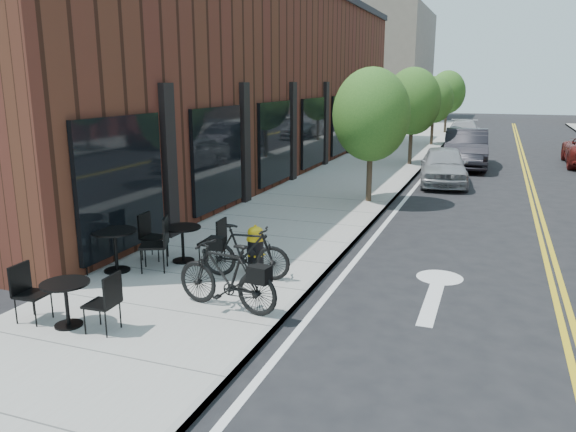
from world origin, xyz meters
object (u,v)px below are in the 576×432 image
at_px(parked_car_b, 466,148).
at_px(bistro_set_b, 183,239).
at_px(bicycle_left, 226,276).
at_px(parked_car_a, 444,166).
at_px(fire_hydrant, 256,249).
at_px(bicycle_right, 245,252).
at_px(parked_car_c, 463,132).
at_px(bistro_set_c, 115,245).
at_px(bistro_set_a, 66,298).

bearing_deg(parked_car_b, bistro_set_b, -108.77).
height_order(bicycle_left, parked_car_a, parked_car_a).
distance_m(fire_hydrant, bistro_set_b, 1.54).
distance_m(bistro_set_b, parked_car_b, 16.08).
height_order(bicycle_right, parked_car_c, parked_car_c).
bearing_deg(bicycle_right, parked_car_a, -17.55).
relative_size(bistro_set_c, parked_car_b, 0.39).
relative_size(bistro_set_c, parked_car_c, 0.41).
relative_size(bistro_set_a, bistro_set_b, 0.95).
bearing_deg(bistro_set_b, bistro_set_a, -93.13).
distance_m(fire_hydrant, parked_car_b, 15.74).
bearing_deg(bistro_set_b, parked_car_b, 71.40).
xyz_separation_m(bicycle_left, parked_car_a, (2.01, 12.86, 0.01)).
distance_m(bicycle_left, bistro_set_c, 2.84).
xyz_separation_m(bicycle_right, bistro_set_b, (-1.54, 0.44, -0.03)).
relative_size(bistro_set_b, parked_car_a, 0.43).
relative_size(fire_hydrant, parked_car_c, 0.19).
relative_size(bicycle_right, parked_car_c, 0.36).
relative_size(bistro_set_a, parked_car_b, 0.33).
bearing_deg(bistro_set_b, bicycle_right, -19.02).
height_order(bistro_set_b, parked_car_a, parked_car_a).
xyz_separation_m(bistro_set_b, bistro_set_c, (-0.85, -0.93, 0.05)).
xyz_separation_m(bicycle_left, parked_car_b, (2.50, 17.29, 0.14)).
height_order(fire_hydrant, bicycle_left, bicycle_left).
bearing_deg(bicycle_left, bicycle_right, -159.15).
height_order(parked_car_a, parked_car_b, parked_car_b).
relative_size(bistro_set_a, parked_car_c, 0.35).
bearing_deg(parked_car_c, parked_car_a, -91.51).
xyz_separation_m(bistro_set_a, parked_car_c, (3.69, 28.06, 0.11)).
distance_m(bistro_set_a, parked_car_a, 14.73).
relative_size(bicycle_right, parked_car_b, 0.34).
relative_size(bistro_set_b, bistro_set_c, 0.89).
xyz_separation_m(bistro_set_c, parked_car_a, (4.71, 11.98, 0.04)).
relative_size(fire_hydrant, bistro_set_a, 0.55).
distance_m(parked_car_a, parked_car_c, 13.85).
bearing_deg(bicycle_left, bistro_set_a, -46.13).
distance_m(bicycle_left, parked_car_b, 17.47).
xyz_separation_m(bicycle_right, parked_car_a, (2.33, 11.49, 0.05)).
xyz_separation_m(fire_hydrant, bicycle_right, (-0.00, -0.44, 0.08)).
relative_size(bicycle_right, bistro_set_c, 0.86).
distance_m(bistro_set_a, parked_car_c, 28.30).
bearing_deg(bistro_set_a, bistro_set_b, 86.87).
relative_size(fire_hydrant, parked_car_b, 0.18).
bearing_deg(bistro_set_b, bistro_set_c, -135.39).
bearing_deg(parked_car_b, fire_hydrant, -103.36).
relative_size(bistro_set_a, parked_car_a, 0.41).
bearing_deg(bistro_set_a, parked_car_a, 71.83).
height_order(bicycle_left, parked_car_b, parked_car_b).
distance_m(bistro_set_a, bistro_set_b, 3.16).
height_order(bistro_set_c, parked_car_c, parked_car_c).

